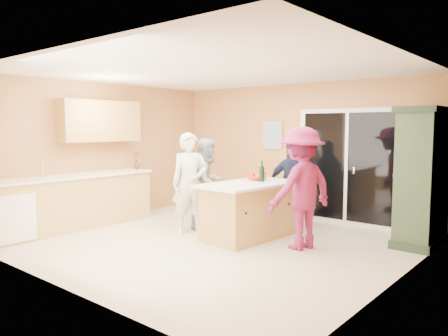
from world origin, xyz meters
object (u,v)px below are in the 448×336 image
Objects in this scene: kitchen_island at (249,212)px; green_hutch at (422,179)px; woman_white at (190,183)px; woman_navy at (293,184)px; woman_grey at (208,183)px; woman_magenta at (301,188)px.

kitchen_island is 2.65m from green_hutch.
woman_white reaches higher than kitchen_island.
woman_navy is at bearing -175.96° from green_hutch.
woman_white is (-3.18, -1.67, -0.16)m from green_hutch.
woman_grey is 0.89× the size of woman_magenta.
woman_white is at bearing -63.94° from woman_magenta.
woman_magenta reaches higher than kitchen_island.
woman_magenta is at bearing 4.50° from kitchen_island.
woman_white is 1.86m from woman_navy.
kitchen_island is 1.22m from woman_navy.
woman_white is at bearing 29.16° from woman_navy.
kitchen_island is at bearing -110.20° from woman_grey.
kitchen_island is at bearing -74.31° from woman_magenta.
kitchen_island is 1.11m from woman_white.
kitchen_island is 0.85× the size of green_hutch.
kitchen_island is 1.09m from woman_grey.
green_hutch reaches higher than kitchen_island.
woman_grey is at bearing 16.64° from woman_navy.
woman_navy is (1.06, 1.52, -0.09)m from woman_white.
woman_white is 0.95× the size of woman_magenta.
woman_navy is (1.11, 1.02, -0.03)m from woman_grey.
woman_navy is 1.44m from woman_magenta.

